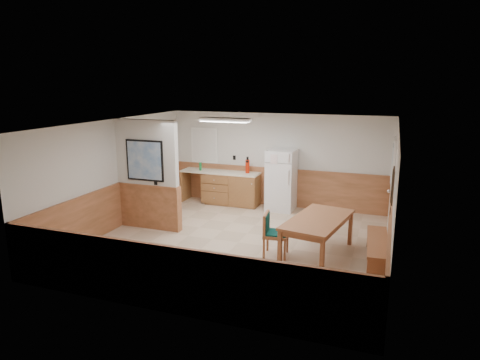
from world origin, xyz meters
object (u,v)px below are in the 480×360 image
at_px(refrigerator, 281,180).
at_px(dining_bench, 377,246).
at_px(dining_table, 318,223).
at_px(dining_chair, 272,231).
at_px(fire_extinguisher, 247,166).
at_px(soap_bottle, 200,166).

height_order(refrigerator, dining_bench, refrigerator).
xyz_separation_m(refrigerator, dining_bench, (2.54, -2.75, -0.45)).
distance_m(dining_table, dining_chair, 0.91).
distance_m(fire_extinguisher, soap_bottle, 1.36).
height_order(dining_table, dining_chair, dining_chair).
height_order(refrigerator, fire_extinguisher, refrigerator).
xyz_separation_m(dining_chair, fire_extinguisher, (-1.56, 3.13, 0.60)).
relative_size(dining_chair, soap_bottle, 3.89).
height_order(refrigerator, soap_bottle, refrigerator).
relative_size(refrigerator, dining_chair, 1.88).
bearing_deg(fire_extinguisher, dining_bench, -35.10).
relative_size(dining_table, soap_bottle, 9.06).
relative_size(fire_extinguisher, soap_bottle, 2.03).
height_order(dining_table, fire_extinguisher, fire_extinguisher).
relative_size(dining_table, dining_bench, 1.15).
bearing_deg(fire_extinguisher, dining_chair, -59.60).
xyz_separation_m(dining_table, fire_extinguisher, (-2.40, 2.83, 0.44)).
relative_size(refrigerator, soap_bottle, 7.32).
distance_m(refrigerator, dining_chair, 3.10).
bearing_deg(dining_chair, fire_extinguisher, 110.38).
distance_m(dining_chair, fire_extinguisher, 3.54).
bearing_deg(fire_extinguisher, refrigerator, -1.70).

